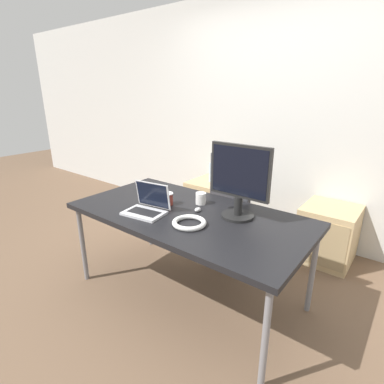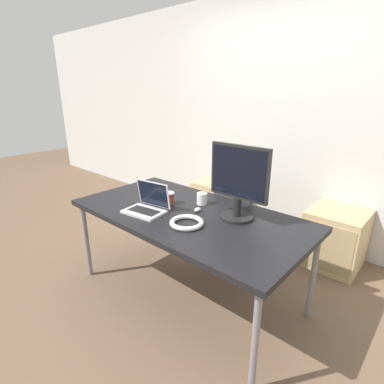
# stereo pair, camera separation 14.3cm
# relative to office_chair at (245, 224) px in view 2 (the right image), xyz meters

# --- Properties ---
(ground_plane) EXTENTS (14.00, 14.00, 0.00)m
(ground_plane) POSITION_rel_office_chair_xyz_m (-0.07, -0.72, -0.40)
(ground_plane) COLOR brown
(wall_back) EXTENTS (10.00, 0.05, 2.60)m
(wall_back) POSITION_rel_office_chair_xyz_m (-0.07, 0.83, 0.90)
(wall_back) COLOR silver
(wall_back) RESTS_ON ground_plane
(desk) EXTENTS (1.81, 0.93, 0.73)m
(desk) POSITION_rel_office_chair_xyz_m (-0.07, -0.72, 0.28)
(desk) COLOR black
(desk) RESTS_ON ground_plane
(office_chair) EXTENTS (0.56, 0.60, 1.07)m
(office_chair) POSITION_rel_office_chair_xyz_m (0.00, 0.00, 0.00)
(office_chair) COLOR #232326
(office_chair) RESTS_ON ground_plane
(cabinet_left) EXTENTS (0.49, 0.52, 0.55)m
(cabinet_left) POSITION_rel_office_chair_xyz_m (-0.71, 0.54, -0.13)
(cabinet_left) COLOR tan
(cabinet_left) RESTS_ON ground_plane
(cabinet_right) EXTENTS (0.49, 0.52, 0.55)m
(cabinet_right) POSITION_rel_office_chair_xyz_m (0.66, 0.54, -0.13)
(cabinet_right) COLOR tan
(cabinet_right) RESTS_ON ground_plane
(water_bottle) EXTENTS (0.07, 0.07, 0.25)m
(water_bottle) POSITION_rel_office_chair_xyz_m (-0.71, 0.54, 0.26)
(water_bottle) COLOR silver
(water_bottle) RESTS_ON cabinet_left
(laptop_center) EXTENTS (0.33, 0.28, 0.22)m
(laptop_center) POSITION_rel_office_chair_xyz_m (-0.32, -0.91, 0.37)
(laptop_center) COLOR silver
(laptop_center) RESTS_ON desk
(monitor) EXTENTS (0.46, 0.24, 0.53)m
(monitor) POSITION_rel_office_chair_xyz_m (0.26, -0.56, 0.60)
(monitor) COLOR black
(monitor) RESTS_ON desk
(mouse) EXTENTS (0.04, 0.06, 0.03)m
(mouse) POSITION_rel_office_chair_xyz_m (-0.03, -0.66, 0.34)
(mouse) COLOR silver
(mouse) RESTS_ON desk
(coffee_cup_white) EXTENTS (0.08, 0.08, 0.09)m
(coffee_cup_white) POSITION_rel_office_chair_xyz_m (-0.11, -0.51, 0.37)
(coffee_cup_white) COLOR white
(coffee_cup_white) RESTS_ON desk
(coffee_cup_brown) EXTENTS (0.09, 0.09, 0.10)m
(coffee_cup_brown) POSITION_rel_office_chair_xyz_m (-0.31, -0.69, 0.38)
(coffee_cup_brown) COLOR maroon
(coffee_cup_brown) RESTS_ON desk
(cable_coil) EXTENTS (0.24, 0.24, 0.03)m
(cable_coil) POSITION_rel_office_chair_xyz_m (0.07, -0.88, 0.34)
(cable_coil) COLOR white
(cable_coil) RESTS_ON desk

